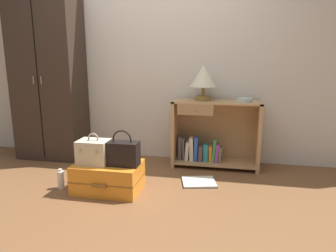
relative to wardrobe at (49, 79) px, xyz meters
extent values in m
plane|color=brown|center=(1.34, -1.20, -1.00)|extent=(9.00, 9.00, 0.00)
cube|color=beige|center=(1.34, 0.30, 0.30)|extent=(6.40, 0.10, 2.60)
cube|color=#33261E|center=(0.00, 0.00, 0.00)|extent=(0.82, 0.45, 2.00)
cube|color=black|center=(0.00, -0.23, 0.00)|extent=(0.01, 0.01, 1.90)
cylinder|color=gray|center=(-0.05, -0.24, 0.00)|extent=(0.01, 0.01, 0.09)
cylinder|color=gray|center=(0.05, -0.24, 0.00)|extent=(0.01, 0.01, 0.09)
cube|color=tan|center=(1.59, 0.03, -0.61)|extent=(0.04, 0.37, 0.78)
cube|color=tan|center=(2.54, 0.03, -0.61)|extent=(0.04, 0.37, 0.78)
cube|color=tan|center=(2.07, 0.03, -0.23)|extent=(1.00, 0.37, 0.02)
cube|color=tan|center=(2.07, 0.03, -0.94)|extent=(0.92, 0.37, 0.02)
cube|color=tan|center=(2.07, 0.21, -0.61)|extent=(0.92, 0.01, 0.76)
cube|color=#9D7950|center=(1.84, -0.14, -0.30)|extent=(0.40, 0.02, 0.12)
sphere|color=#9E844C|center=(1.84, -0.16, -0.30)|extent=(0.02, 0.02, 0.02)
cube|color=#4C474C|center=(1.66, 0.00, -0.79)|extent=(0.04, 0.10, 0.28)
cube|color=#4C474C|center=(1.70, 0.00, -0.80)|extent=(0.03, 0.12, 0.27)
cube|color=beige|center=(1.74, 0.00, -0.83)|extent=(0.05, 0.12, 0.22)
cube|color=beige|center=(1.79, 0.00, -0.80)|extent=(0.05, 0.11, 0.28)
cube|color=#2D51B2|center=(1.85, 0.00, -0.79)|extent=(0.05, 0.12, 0.28)
cube|color=#4C474C|center=(1.90, 0.00, -0.84)|extent=(0.05, 0.10, 0.18)
cube|color=teal|center=(1.96, 0.00, -0.83)|extent=(0.06, 0.08, 0.20)
cube|color=orange|center=(2.01, 0.00, -0.84)|extent=(0.04, 0.09, 0.18)
cube|color=green|center=(2.06, 0.00, -0.80)|extent=(0.05, 0.10, 0.27)
cube|color=purple|center=(2.09, 0.00, -0.83)|extent=(0.05, 0.13, 0.22)
cube|color=#726659|center=(2.13, 0.00, -0.84)|extent=(0.04, 0.12, 0.19)
cylinder|color=olive|center=(1.91, 0.05, -0.20)|extent=(0.17, 0.17, 0.05)
cylinder|color=olive|center=(1.91, 0.05, -0.12)|extent=(0.04, 0.04, 0.11)
cone|color=beige|center=(1.91, 0.05, 0.06)|extent=(0.30, 0.30, 0.24)
cylinder|color=silver|center=(2.37, 0.02, -0.20)|extent=(0.16, 0.16, 0.04)
cube|color=orange|center=(1.10, -0.87, -0.86)|extent=(0.62, 0.41, 0.28)
cube|color=brown|center=(1.10, -0.87, -0.86)|extent=(0.63, 0.41, 0.01)
cube|color=brown|center=(1.10, -1.09, -0.86)|extent=(0.14, 0.02, 0.03)
cube|color=beige|center=(0.98, -0.90, -0.61)|extent=(0.29, 0.21, 0.23)
torus|color=gray|center=(0.98, -0.90, -0.48)|extent=(0.11, 0.02, 0.11)
cube|color=tan|center=(0.90, -1.01, -0.57)|extent=(0.02, 0.01, 0.02)
cube|color=tan|center=(1.06, -1.01, -0.57)|extent=(0.02, 0.01, 0.02)
cube|color=black|center=(1.26, -0.89, -0.61)|extent=(0.31, 0.15, 0.22)
torus|color=black|center=(1.26, -0.89, -0.48)|extent=(0.18, 0.01, 0.18)
cylinder|color=white|center=(0.62, -0.92, -0.91)|extent=(0.06, 0.06, 0.17)
cylinder|color=silver|center=(0.62, -0.92, -0.81)|extent=(0.04, 0.04, 0.02)
cube|color=white|center=(1.93, -0.52, -0.99)|extent=(0.39, 0.35, 0.02)
cube|color=black|center=(1.93, -0.52, -1.00)|extent=(0.40, 0.36, 0.01)
camera|label=1|loc=(2.20, -3.46, 0.25)|focal=32.72mm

